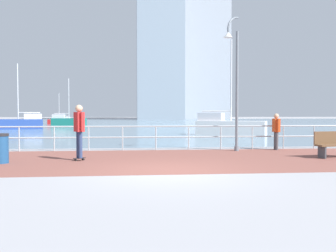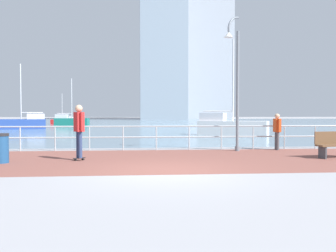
{
  "view_description": "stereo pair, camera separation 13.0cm",
  "coord_description": "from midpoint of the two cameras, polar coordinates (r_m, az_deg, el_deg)",
  "views": [
    {
      "loc": [
        -0.86,
        -9.32,
        1.55
      ],
      "look_at": [
        0.31,
        3.29,
        1.1
      ],
      "focal_mm": 37.54,
      "sensor_mm": 36.0,
      "label": 1
    },
    {
      "loc": [
        -0.73,
        -9.33,
        1.55
      ],
      "look_at": [
        0.31,
        3.29,
        1.1
      ],
      "focal_mm": 37.54,
      "sensor_mm": 36.0,
      "label": 2
    }
  ],
  "objects": [
    {
      "name": "trash_bin",
      "position": [
        12.13,
        -25.76,
        -3.28
      ],
      "size": [
        0.46,
        0.46,
        0.93
      ],
      "color": "navy",
      "rests_on": "ground"
    },
    {
      "name": "waterfront_railing",
      "position": [
        14.86,
        -2.23,
        -1.18
      ],
      "size": [
        25.25,
        0.06,
        1.04
      ],
      "color": "#B2BCC1",
      "rests_on": "ground"
    },
    {
      "name": "harbor_water",
      "position": [
        59.84,
        -4.54,
        0.54
      ],
      "size": [
        180.0,
        88.0,
        0.0
      ],
      "primitive_type": "cube",
      "color": "#6B899E",
      "rests_on": "ground"
    },
    {
      "name": "tower_glass",
      "position": [
        110.16,
        5.49,
        12.4
      ],
      "size": [
        13.88,
        16.13,
        44.48
      ],
      "color": "#A3A8B2",
      "rests_on": "ground"
    },
    {
      "name": "sailboat_yellow",
      "position": [
        37.82,
        -22.97,
        0.46
      ],
      "size": [
        4.83,
        2.52,
        6.48
      ],
      "color": "#284799",
      "rests_on": "ground"
    },
    {
      "name": "brick_paving",
      "position": [
        11.92,
        -1.45,
        -5.42
      ],
      "size": [
        28.0,
        6.04,
        0.01
      ],
      "primitive_type": "cube",
      "color": "brown",
      "rests_on": "ground"
    },
    {
      "name": "lamppost",
      "position": [
        14.76,
        10.49,
        7.84
      ],
      "size": [
        0.74,
        0.56,
        5.52
      ],
      "color": "slate",
      "rests_on": "ground"
    },
    {
      "name": "park_bench",
      "position": [
        13.65,
        25.43,
        -2.67
      ],
      "size": [
        1.65,
        0.69,
        0.92
      ],
      "color": "brown",
      "rests_on": "ground"
    },
    {
      "name": "skateboarder",
      "position": [
        11.89,
        -14.53,
        -0.13
      ],
      "size": [
        0.4,
        0.51,
        1.84
      ],
      "color": "black",
      "rests_on": "ground"
    },
    {
      "name": "sailboat_gray",
      "position": [
        54.06,
        -17.19,
        0.75
      ],
      "size": [
        3.28,
        1.2,
        4.53
      ],
      "color": "#B21E1E",
      "rests_on": "ground"
    },
    {
      "name": "sailboat_teal",
      "position": [
        25.19,
        9.63,
        -0.06
      ],
      "size": [
        4.96,
        3.54,
        6.76
      ],
      "color": "white",
      "rests_on": "ground"
    },
    {
      "name": "ground",
      "position": [
        49.35,
        -4.38,
        0.22
      ],
      "size": [
        220.0,
        220.0,
        0.0
      ],
      "primitive_type": "plane",
      "color": "#9E9EA3"
    },
    {
      "name": "sailboat_red",
      "position": [
        47.95,
        -16.04,
        0.8
      ],
      "size": [
        4.49,
        1.78,
        6.15
      ],
      "color": "#197266",
      "rests_on": "ground"
    },
    {
      "name": "tower_beige",
      "position": [
        92.58,
        -1.5,
        13.88
      ],
      "size": [
        11.35,
        15.38,
        42.8
      ],
      "color": "#8493A3",
      "rests_on": "ground"
    },
    {
      "name": "bystander",
      "position": [
        15.64,
        16.93,
        -0.43
      ],
      "size": [
        0.25,
        0.55,
        1.55
      ],
      "color": "#4C4C51",
      "rests_on": "ground"
    }
  ]
}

